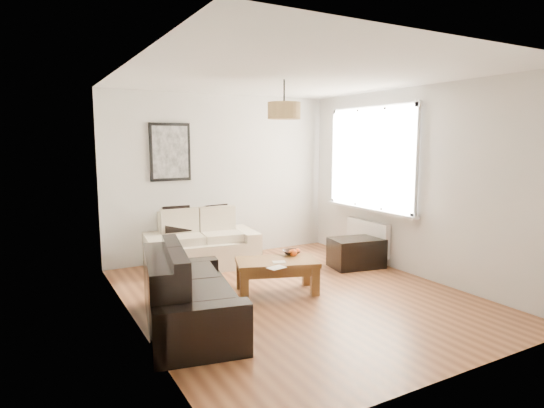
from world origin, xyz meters
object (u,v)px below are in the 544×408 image
sofa_leather (190,290)px  ottoman (356,253)px  coffee_table (277,276)px  loveseat_cream (201,240)px

sofa_leather → ottoman: size_ratio=2.28×
ottoman → coffee_table: bearing=-165.9°
sofa_leather → ottoman: (2.88, 0.88, -0.16)m
loveseat_cream → sofa_leather: (-0.88, -2.04, -0.03)m
loveseat_cream → coffee_table: (0.41, -1.56, -0.20)m
loveseat_cream → ottoman: 2.32m
loveseat_cream → coffee_table: loveseat_cream is taller
coffee_table → ottoman: bearing=14.1°
coffee_table → ottoman: 1.64m
loveseat_cream → ottoman: loveseat_cream is taller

